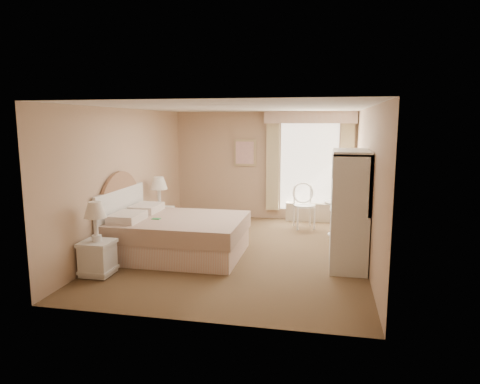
% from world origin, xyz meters
% --- Properties ---
extents(room, '(4.21, 5.51, 2.51)m').
position_xyz_m(room, '(0.00, 0.00, 1.25)').
color(room, brown).
rests_on(room, ground).
extents(window, '(2.05, 0.22, 2.51)m').
position_xyz_m(window, '(1.05, 2.65, 1.34)').
color(window, white).
rests_on(window, room).
extents(framed_art, '(0.52, 0.04, 0.62)m').
position_xyz_m(framed_art, '(-0.45, 2.71, 1.55)').
color(framed_art, tan).
rests_on(framed_art, room).
extents(bed, '(2.19, 1.73, 1.53)m').
position_xyz_m(bed, '(-1.12, -0.41, 0.37)').
color(bed, tan).
rests_on(bed, room).
extents(nightstand_near, '(0.45, 0.45, 1.10)m').
position_xyz_m(nightstand_near, '(-1.84, -1.61, 0.42)').
color(nightstand_near, silver).
rests_on(nightstand_near, room).
extents(nightstand_far, '(0.48, 0.48, 1.16)m').
position_xyz_m(nightstand_far, '(-1.84, 0.82, 0.44)').
color(nightstand_far, silver).
rests_on(nightstand_far, room).
extents(round_table, '(0.65, 0.65, 0.69)m').
position_xyz_m(round_table, '(1.75, 1.46, 0.46)').
color(round_table, white).
rests_on(round_table, room).
extents(cafe_chair, '(0.58, 0.58, 0.97)m').
position_xyz_m(cafe_chair, '(0.98, 2.00, 0.56)').
color(cafe_chair, white).
rests_on(cafe_chair, room).
extents(armoire, '(0.55, 1.10, 1.84)m').
position_xyz_m(armoire, '(1.81, -0.39, 0.76)').
color(armoire, silver).
rests_on(armoire, room).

